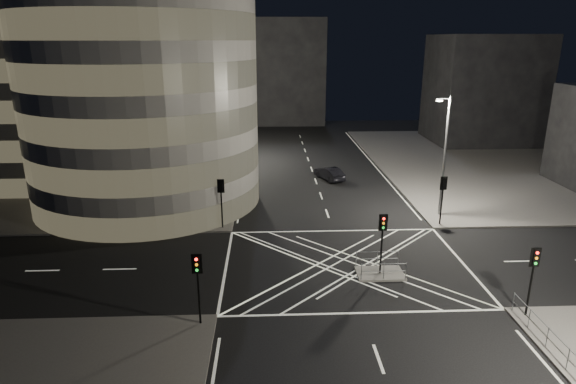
{
  "coord_description": "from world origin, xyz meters",
  "views": [
    {
      "loc": [
        -5.14,
        -29.14,
        14.46
      ],
      "look_at": [
        -3.56,
        6.92,
        3.0
      ],
      "focal_mm": 30.0,
      "sensor_mm": 36.0,
      "label": 1
    }
  ],
  "objects_px": {
    "sedan": "(329,173)",
    "traffic_signal_island": "(382,233)",
    "traffic_signal_nl": "(198,276)",
    "street_lamp_left_near": "(218,147)",
    "central_island": "(380,274)",
    "street_lamp_left_far": "(232,116)",
    "street_lamp_right_far": "(444,153)",
    "traffic_signal_fl": "(221,194)",
    "traffic_signal_fr": "(443,191)",
    "traffic_signal_nr": "(533,269)"
  },
  "relations": [
    {
      "from": "sedan",
      "to": "traffic_signal_island",
      "type": "bearing_deg",
      "value": 67.29
    },
    {
      "from": "traffic_signal_nl",
      "to": "street_lamp_left_near",
      "type": "bearing_deg",
      "value": 91.94
    },
    {
      "from": "central_island",
      "to": "street_lamp_left_far",
      "type": "height_order",
      "value": "street_lamp_left_far"
    },
    {
      "from": "central_island",
      "to": "street_lamp_right_far",
      "type": "bearing_deg",
      "value": 54.7
    },
    {
      "from": "traffic_signal_fl",
      "to": "traffic_signal_fr",
      "type": "relative_size",
      "value": 1.0
    },
    {
      "from": "central_island",
      "to": "street_lamp_left_near",
      "type": "height_order",
      "value": "street_lamp_left_near"
    },
    {
      "from": "traffic_signal_nl",
      "to": "sedan",
      "type": "relative_size",
      "value": 0.94
    },
    {
      "from": "street_lamp_left_far",
      "to": "sedan",
      "type": "xyz_separation_m",
      "value": [
        10.94,
        -9.41,
        -4.84
      ]
    },
    {
      "from": "traffic_signal_island",
      "to": "sedan",
      "type": "distance_m",
      "value": 22.21
    },
    {
      "from": "traffic_signal_fr",
      "to": "traffic_signal_nl",
      "type": "bearing_deg",
      "value": -142.31
    },
    {
      "from": "traffic_signal_island",
      "to": "sedan",
      "type": "relative_size",
      "value": 0.94
    },
    {
      "from": "central_island",
      "to": "traffic_signal_island",
      "type": "bearing_deg",
      "value": 0.0
    },
    {
      "from": "traffic_signal_nl",
      "to": "sedan",
      "type": "xyz_separation_m",
      "value": [
        10.3,
        27.39,
        -2.22
      ]
    },
    {
      "from": "central_island",
      "to": "traffic_signal_fl",
      "type": "relative_size",
      "value": 0.75
    },
    {
      "from": "sedan",
      "to": "street_lamp_left_far",
      "type": "bearing_deg",
      "value": -64.72
    },
    {
      "from": "traffic_signal_fr",
      "to": "street_lamp_left_near",
      "type": "height_order",
      "value": "street_lamp_left_near"
    },
    {
      "from": "traffic_signal_fl",
      "to": "street_lamp_left_far",
      "type": "bearing_deg",
      "value": 91.57
    },
    {
      "from": "traffic_signal_fl",
      "to": "traffic_signal_island",
      "type": "xyz_separation_m",
      "value": [
        10.8,
        -8.3,
        0.0
      ]
    },
    {
      "from": "street_lamp_left_near",
      "to": "traffic_signal_island",
      "type": "bearing_deg",
      "value": -49.73
    },
    {
      "from": "central_island",
      "to": "traffic_signal_nl",
      "type": "relative_size",
      "value": 0.75
    },
    {
      "from": "traffic_signal_nr",
      "to": "traffic_signal_island",
      "type": "height_order",
      "value": "same"
    },
    {
      "from": "traffic_signal_nl",
      "to": "traffic_signal_fr",
      "type": "height_order",
      "value": "same"
    },
    {
      "from": "central_island",
      "to": "street_lamp_left_far",
      "type": "xyz_separation_m",
      "value": [
        -11.44,
        31.5,
        5.47
      ]
    },
    {
      "from": "street_lamp_left_near",
      "to": "sedan",
      "type": "distance_m",
      "value": 14.72
    },
    {
      "from": "traffic_signal_island",
      "to": "traffic_signal_nr",
      "type": "bearing_deg",
      "value": -37.93
    },
    {
      "from": "traffic_signal_fr",
      "to": "traffic_signal_nr",
      "type": "distance_m",
      "value": 13.6
    },
    {
      "from": "traffic_signal_fl",
      "to": "street_lamp_left_near",
      "type": "relative_size",
      "value": 0.4
    },
    {
      "from": "central_island",
      "to": "street_lamp_right_far",
      "type": "relative_size",
      "value": 0.3
    },
    {
      "from": "traffic_signal_fl",
      "to": "street_lamp_left_far",
      "type": "relative_size",
      "value": 0.4
    },
    {
      "from": "traffic_signal_fr",
      "to": "street_lamp_right_far",
      "type": "xyz_separation_m",
      "value": [
        0.64,
        2.2,
        2.63
      ]
    },
    {
      "from": "traffic_signal_nl",
      "to": "street_lamp_left_far",
      "type": "height_order",
      "value": "street_lamp_left_far"
    },
    {
      "from": "traffic_signal_fl",
      "to": "traffic_signal_island",
      "type": "relative_size",
      "value": 1.0
    },
    {
      "from": "traffic_signal_fr",
      "to": "street_lamp_right_far",
      "type": "bearing_deg",
      "value": 73.89
    },
    {
      "from": "central_island",
      "to": "street_lamp_left_far",
      "type": "relative_size",
      "value": 0.3
    },
    {
      "from": "street_lamp_left_near",
      "to": "street_lamp_left_far",
      "type": "xyz_separation_m",
      "value": [
        0.0,
        18.0,
        0.0
      ]
    },
    {
      "from": "central_island",
      "to": "traffic_signal_fr",
      "type": "distance_m",
      "value": 11.1
    },
    {
      "from": "traffic_signal_fl",
      "to": "traffic_signal_fr",
      "type": "height_order",
      "value": "same"
    },
    {
      "from": "street_lamp_left_far",
      "to": "sedan",
      "type": "height_order",
      "value": "street_lamp_left_far"
    },
    {
      "from": "traffic_signal_nr",
      "to": "street_lamp_left_near",
      "type": "relative_size",
      "value": 0.4
    },
    {
      "from": "sedan",
      "to": "street_lamp_right_far",
      "type": "bearing_deg",
      "value": 100.39
    },
    {
      "from": "central_island",
      "to": "traffic_signal_nr",
      "type": "height_order",
      "value": "traffic_signal_nr"
    },
    {
      "from": "street_lamp_left_far",
      "to": "sedan",
      "type": "bearing_deg",
      "value": -40.72
    },
    {
      "from": "traffic_signal_nl",
      "to": "sedan",
      "type": "distance_m",
      "value": 29.35
    },
    {
      "from": "street_lamp_left_near",
      "to": "central_island",
      "type": "bearing_deg",
      "value": -49.73
    },
    {
      "from": "traffic_signal_fr",
      "to": "sedan",
      "type": "bearing_deg",
      "value": 117.9
    },
    {
      "from": "traffic_signal_fl",
      "to": "traffic_signal_island",
      "type": "distance_m",
      "value": 13.62
    },
    {
      "from": "traffic_signal_fl",
      "to": "sedan",
      "type": "relative_size",
      "value": 0.94
    },
    {
      "from": "traffic_signal_fr",
      "to": "street_lamp_right_far",
      "type": "height_order",
      "value": "street_lamp_right_far"
    },
    {
      "from": "traffic_signal_fl",
      "to": "street_lamp_right_far",
      "type": "bearing_deg",
      "value": 6.88
    },
    {
      "from": "traffic_signal_island",
      "to": "sedan",
      "type": "bearing_deg",
      "value": 91.3
    }
  ]
}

